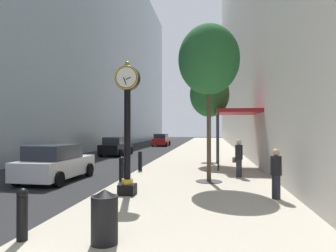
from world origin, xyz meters
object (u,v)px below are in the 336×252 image
Objects in this scene: bollard_third at (122,169)px; bollard_fourth at (140,160)px; car_red_near at (161,140)px; car_black_mid at (116,146)px; pedestrian_by_clock at (276,173)px; car_white_far at (55,163)px; street_tree_near at (209,60)px; street_clock at (127,121)px; trash_bin at (105,216)px; pedestrian_walking at (239,157)px; street_tree_mid_near at (209,95)px; bollard_nearest at (22,213)px.

bollard_third is 1.00× the size of bollard_fourth.
car_black_mid is (-1.57, -14.66, -0.02)m from car_red_near.
car_white_far is at bearing 162.92° from pedestrian_by_clock.
street_tree_near reaches higher than bollard_third.
pedestrian_by_clock is at bearing -52.37° from street_tree_near.
bollard_third is 13.97m from car_black_mid.
street_clock reaches higher than bollard_fourth.
street_clock is 5.38m from car_white_far.
trash_bin is at bearing -75.57° from bollard_third.
street_clock is 4.30× the size of trash_bin.
street_clock is 6.02m from bollard_fourth.
pedestrian_walking is 0.40× the size of car_red_near.
bollard_third is 8.92m from street_tree_mid_near.
bollard_nearest is 0.24× the size of car_red_near.
street_tree_mid_near is 1.38× the size of car_red_near.
bollard_nearest is at bearing -120.46° from pedestrian_walking.
street_tree_near is at bearing -134.32° from pedestrian_walking.
bollard_third is 5.87m from street_tree_near.
car_red_near is at bearing 97.39° from street_clock.
car_black_mid is (-5.48, 15.53, -1.83)m from street_clock.
car_white_far is at bearing -139.63° from bollard_fourth.
car_black_mid reaches higher than trash_bin.
car_red_near reaches higher than bollard_nearest.
car_white_far reaches higher than car_black_mid.
bollard_fourth is (0.00, 3.30, 0.00)m from bollard_third.
street_clock is at bearing -134.03° from pedestrian_walking.
pedestrian_by_clock is at bearing 46.21° from trash_bin.
street_tree_mid_near is (3.64, 7.16, 3.88)m from bollard_third.
street_tree_mid_near is at bearing 90.00° from street_tree_near.
street_tree_mid_near is at bearing 46.66° from bollard_fourth.
street_tree_mid_near reaches higher than car_white_far.
street_clock is 0.68× the size of street_tree_near.
trash_bin is 0.61× the size of pedestrian_walking.
bollard_third is 0.16× the size of street_tree_near.
street_clock is 4.34× the size of bollard_fourth.
trash_bin is at bearing -79.74° from street_clock.
street_clock is 0.77× the size of street_tree_mid_near.
trash_bin is (1.68, 0.08, -0.01)m from bollard_nearest.
street_tree_near is at bearing 74.38° from trash_bin.
street_clock reaches higher than car_white_far.
car_red_near reaches higher than car_black_mid.
trash_bin is at bearing -111.52° from pedestrian_walking.
trash_bin is (-1.96, -13.68, -3.88)m from street_tree_mid_near.
bollard_third is (-0.92, 2.33, -1.94)m from street_clock.
car_red_near reaches higher than bollard_third.
bollard_fourth is 5.20m from pedestrian_walking.
pedestrian_walking is (1.35, 1.38, -4.20)m from street_tree_near.
car_red_near is (-7.99, 25.97, -0.25)m from pedestrian_walking.
street_tree_near reaches higher than car_red_near.
trash_bin is 0.24× the size of car_red_near.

